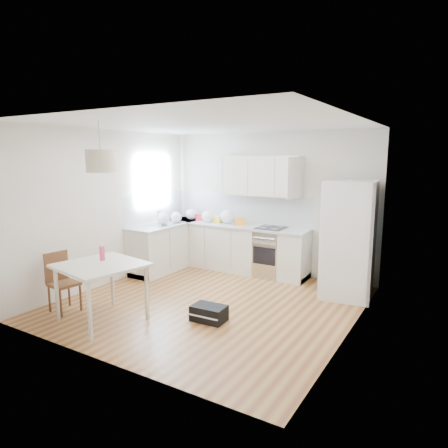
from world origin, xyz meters
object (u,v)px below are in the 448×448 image
object	(u,v)px
refrigerator	(350,239)
gym_bag	(209,313)
dining_table	(101,270)
dining_chair	(64,283)

from	to	relation	value
refrigerator	gym_bag	xyz separation A→B (m)	(-1.37, -2.05, -0.83)
dining_table	refrigerator	bearing A→B (deg)	57.81
dining_table	gym_bag	world-z (taller)	dining_table
dining_table	dining_chair	world-z (taller)	dining_chair
refrigerator	gym_bag	world-z (taller)	refrigerator
dining_table	dining_chair	size ratio (longest dim) A/B	1.38
refrigerator	gym_bag	size ratio (longest dim) A/B	4.03
dining_table	gym_bag	xyz separation A→B (m)	(1.26, 0.75, -0.61)
refrigerator	dining_chair	size ratio (longest dim) A/B	2.17
gym_bag	dining_table	bearing A→B (deg)	-151.90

